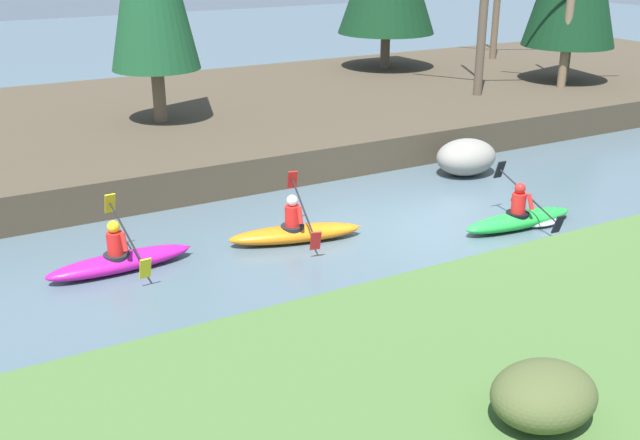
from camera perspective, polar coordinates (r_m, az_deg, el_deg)
ground_plane at (r=16.03m, az=8.05°, el=-0.60°), size 90.00×90.00×0.00m
riverbank_far at (r=23.96m, az=-5.81°, el=7.96°), size 44.00×11.95×0.87m
bare_tree_mid_downstream at (r=26.87m, az=18.51°, el=15.55°), size 3.34×3.30×6.03m
shrub_clump_nearest at (r=8.74m, az=16.68°, el=-12.64°), size 1.24×1.04×0.67m
kayaker_lead at (r=16.44m, az=15.22°, el=0.15°), size 2.78×2.07×1.20m
kayaker_middle at (r=15.12m, az=-1.83°, el=-0.86°), size 2.78×2.05×1.20m
kayaker_trailing at (r=14.32m, az=-14.93°, el=-2.92°), size 2.78×2.07×1.20m
boulder_midstream at (r=19.60m, az=11.07°, el=4.73°), size 1.63×1.28×0.92m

